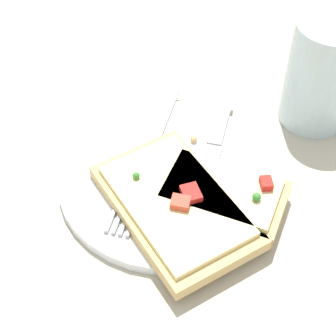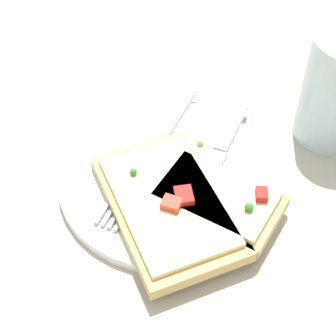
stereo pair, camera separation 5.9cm
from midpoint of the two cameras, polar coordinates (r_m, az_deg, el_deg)
name	(u,v)px [view 2 (the right image)]	position (r m, az deg, el deg)	size (l,w,h in m)	color
ground_plane	(168,182)	(0.61, 2.78, -1.54)	(4.00, 4.00, 0.00)	#BCB29E
plate	(168,178)	(0.60, 2.80, -1.17)	(0.23, 0.23, 0.01)	white
fork	(148,159)	(0.61, 0.75, 0.77)	(0.16, 0.18, 0.01)	#B7B7BC
knife	(216,156)	(0.62, 7.67, 1.04)	(0.16, 0.18, 0.01)	#B7B7BC
pizza_slice_main	(168,205)	(0.56, 3.00, -3.99)	(0.12, 0.18, 0.03)	tan
pizza_slice_corner	(216,200)	(0.57, 7.90, -3.39)	(0.14, 0.15, 0.03)	tan
crumb_scatter	(182,173)	(0.59, 4.24, -0.68)	(0.07, 0.06, 0.01)	tan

